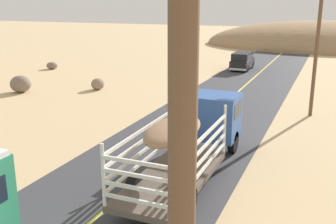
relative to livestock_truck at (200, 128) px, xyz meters
name	(u,v)px	position (x,y,z in m)	size (l,w,h in m)	color
livestock_truck	(200,128)	(0.00, 0.00, 0.00)	(2.53, 9.70, 3.02)	#3359A5
car_far	(242,60)	(-4.07, 27.67, -0.70)	(1.90, 4.62, 1.93)	black
power_pole_mid	(317,49)	(4.26, 10.87, 2.69)	(2.20, 0.24, 8.37)	brown
boulder_near_shoulder	(21,84)	(-18.79, 9.02, -1.08)	(1.74, 1.73, 1.42)	#756656
boulder_mid_field	(98,84)	(-13.37, 12.43, -1.29)	(1.09, 1.34, 0.99)	#84705B
boulder_far_horizon	(52,66)	(-24.13, 19.83, -1.39)	(1.27, 1.22, 0.79)	#756656
distant_hill	(325,46)	(3.75, 57.24, -1.79)	(41.11, 26.21, 8.66)	#957553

